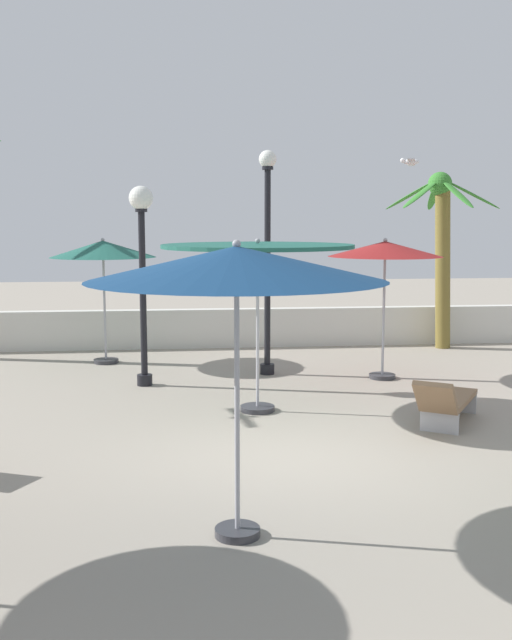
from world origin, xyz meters
The scene contains 11 objects.
ground_plane centered at (0.00, 0.00, 0.00)m, with size 56.00×56.00×0.00m, color #9E9384.
boundary_wall centered at (0.00, 8.53, 0.46)m, with size 25.20×0.30×0.92m, color silver.
patio_umbrella_0 centered at (-0.02, 2.54, 2.49)m, with size 2.99×2.99×2.73m.
patio_umbrella_1 centered at (-0.72, -2.09, 2.60)m, with size 2.78×2.78×2.84m.
patio_umbrella_2 centered at (-2.80, 6.82, 2.38)m, with size 2.20×2.20×2.64m.
patio_umbrella_3 centered at (2.62, 4.71, 2.43)m, with size 2.15×2.15×2.68m.
palm_tree_1 centered at (4.87, 7.87, 2.58)m, with size 2.60×2.81×4.12m.
lamp_post_0 centered at (-1.89, 4.58, 2.47)m, with size 0.43×0.43×3.62m.
lamp_post_1 centered at (0.47, 5.33, 2.52)m, with size 0.34×0.34×4.33m.
lounge_chair_0 centered at (2.64, 1.39, 0.38)m, with size 1.49×1.88×0.84m.
seagull_2 centered at (3.46, 5.97, 4.19)m, with size 0.53×1.25×0.14m.
Camera 1 is at (-1.25, -8.83, 3.02)m, focal length 41.41 mm.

